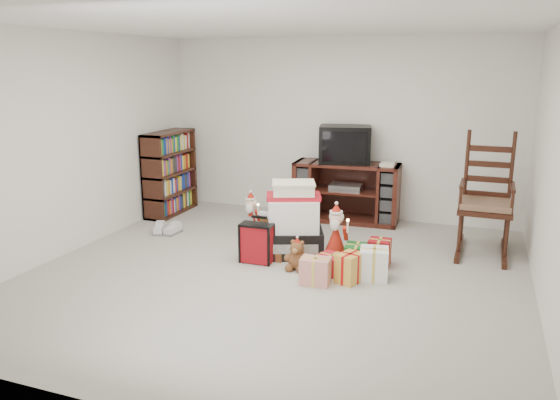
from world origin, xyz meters
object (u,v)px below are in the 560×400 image
Objects in this scene: teddy_bear at (297,257)px; crt_television at (345,144)px; rocking_chair at (485,210)px; bookshelf at (170,174)px; sneaker_pair at (166,230)px; mrs_claus_figurine at (251,220)px; tv_stand at (346,192)px; gift_pile at (293,224)px; santa_figurine at (336,239)px; red_suitcase at (257,243)px; gift_cluster at (351,263)px.

crt_television reaches higher than teddy_bear.
crt_television is (-1.84, 0.73, 0.58)m from rocking_chair.
sneaker_pair is (0.48, -0.92, -0.53)m from bookshelf.
teddy_bear is at bearing -43.04° from mrs_claus_figurine.
crt_television reaches higher than tv_stand.
bookshelf is 3.35× the size of sneaker_pair.
mrs_claus_figurine is (-0.93, -1.18, -0.18)m from tv_stand.
sneaker_pair is (-1.80, 0.20, -0.32)m from gift_pile.
rocking_chair reaches higher than crt_television.
gift_pile is at bearing 176.98° from santa_figurine.
tv_stand is at bearing 89.04° from teddy_bear.
crt_television reaches higher than santa_figurine.
bookshelf is 2.32× the size of red_suitcase.
santa_figurine is 1.86× the size of sneaker_pair.
bookshelf is 2.94m from teddy_bear.
santa_figurine is at bearing -91.58° from crt_television.
red_suitcase is 0.78× the size of santa_figurine.
rocking_chair is at bearing 30.80° from santa_figurine.
gift_cluster is (0.26, -0.34, -0.13)m from santa_figurine.
red_suitcase is 0.86× the size of mrs_claus_figurine.
red_suitcase is (-2.32, -1.25, -0.27)m from rocking_chair.
bookshelf is 0.83× the size of rocking_chair.
santa_figurine is 0.45m from gift_cluster.
sneaker_pair is 2.64m from crt_television.
rocking_chair is at bearing 44.84° from gift_cluster.
santa_figurine is (0.31, 0.39, 0.11)m from teddy_bear.
tv_stand reaches higher than teddy_bear.
santa_figurine is at bearing 51.65° from teddy_bear.
mrs_claus_figurine reaches higher than teddy_bear.
bookshelf is 2.50m from red_suitcase.
teddy_bear is 1.23m from mrs_claus_figurine.
bookshelf is at bearing 157.70° from santa_figurine.
bookshelf is at bearing 105.66° from sneaker_pair.
red_suitcase is 1.07m from gift_cluster.
tv_stand is at bearing 159.11° from rocking_chair.
bookshelf is 4.31m from rocking_chair.
bookshelf is at bearing 132.81° from gift_pile.
santa_figurine is (-1.52, -0.91, -0.24)m from rocking_chair.
santa_figurine is at bearing -24.14° from gift_pile.
sneaker_pair is (-2.00, 0.62, -0.09)m from teddy_bear.
mrs_claus_figurine is at bearing 159.84° from santa_figurine.
rocking_chair is 2.19× the size of santa_figurine.
bookshelf is 1.54× the size of crt_television.
santa_figurine is at bearing -17.28° from sneaker_pair.
gift_pile reaches higher than red_suitcase.
bookshelf is 1.16m from sneaker_pair.
red_suitcase is 1.61× the size of teddy_bear.
red_suitcase is (-0.52, -1.97, -0.19)m from tv_stand.
sneaker_pair is at bearing -157.22° from crt_television.
rocking_chair reaches higher than gift_cluster.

